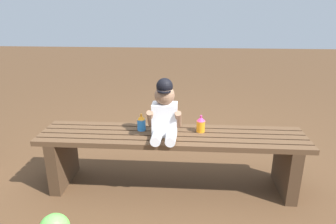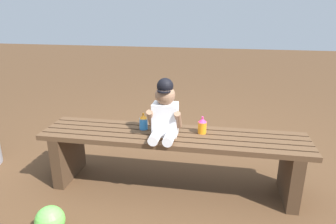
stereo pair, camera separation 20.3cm
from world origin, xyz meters
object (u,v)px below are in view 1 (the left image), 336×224
object	(u,v)px
park_bench	(172,150)
child_figure	(164,112)
sippy_cup_left	(141,123)
sippy_cup_right	(201,124)

from	to	relation	value
park_bench	child_figure	world-z (taller)	child_figure
park_bench	sippy_cup_left	bearing A→B (deg)	166.60
park_bench	sippy_cup_right	bearing A→B (deg)	14.87
sippy_cup_left	sippy_cup_right	bearing A→B (deg)	0.00
park_bench	sippy_cup_right	xyz separation A→B (m)	(0.20, 0.05, 0.19)
park_bench	child_figure	size ratio (longest dim) A/B	4.63
child_figure	sippy_cup_left	xyz separation A→B (m)	(-0.17, 0.09, -0.12)
park_bench	child_figure	xyz separation A→B (m)	(-0.05, -0.04, 0.31)
sippy_cup_left	child_figure	bearing A→B (deg)	-27.73
sippy_cup_left	sippy_cup_right	size ratio (longest dim) A/B	1.00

